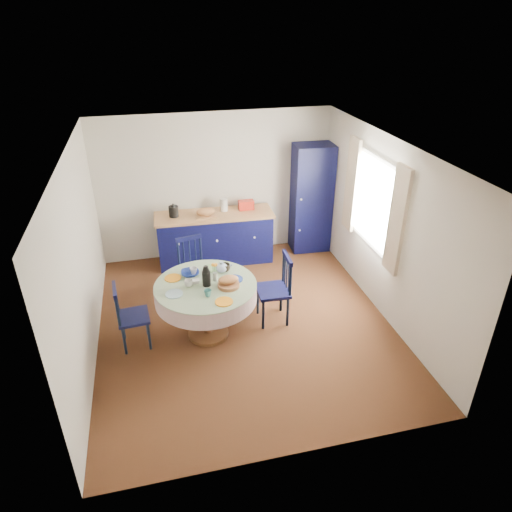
# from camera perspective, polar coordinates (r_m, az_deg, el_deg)

# --- Properties ---
(floor) EXTENTS (4.50, 4.50, 0.00)m
(floor) POSITION_cam_1_polar(r_m,az_deg,el_deg) (6.56, -1.47, -8.28)
(floor) COLOR black
(floor) RESTS_ON ground
(ceiling) EXTENTS (4.50, 4.50, 0.00)m
(ceiling) POSITION_cam_1_polar(r_m,az_deg,el_deg) (5.44, -1.80, 13.29)
(ceiling) COLOR white
(ceiling) RESTS_ON wall_back
(wall_back) EXTENTS (4.00, 0.02, 2.50)m
(wall_back) POSITION_cam_1_polar(r_m,az_deg,el_deg) (7.93, -5.06, 8.70)
(wall_back) COLOR beige
(wall_back) RESTS_ON floor
(wall_left) EXTENTS (0.02, 4.50, 2.50)m
(wall_left) POSITION_cam_1_polar(r_m,az_deg,el_deg) (5.87, -21.07, -0.69)
(wall_left) COLOR beige
(wall_left) RESTS_ON floor
(wall_right) EXTENTS (0.02, 4.50, 2.50)m
(wall_right) POSITION_cam_1_polar(r_m,az_deg,el_deg) (6.56, 15.76, 3.29)
(wall_right) COLOR beige
(wall_right) RESTS_ON floor
(window) EXTENTS (0.10, 1.74, 1.45)m
(window) POSITION_cam_1_polar(r_m,az_deg,el_deg) (6.67, 14.53, 6.47)
(window) COLOR white
(window) RESTS_ON wall_right
(kitchen_counter) EXTENTS (2.01, 0.69, 1.13)m
(kitchen_counter) POSITION_cam_1_polar(r_m,az_deg,el_deg) (7.91, -5.15, 2.40)
(kitchen_counter) COLOR black
(kitchen_counter) RESTS_ON floor
(pantry_cabinet) EXTENTS (0.70, 0.52, 1.93)m
(pantry_cabinet) POSITION_cam_1_polar(r_m,az_deg,el_deg) (8.20, 6.92, 7.14)
(pantry_cabinet) COLOR black
(pantry_cabinet) RESTS_ON floor
(dining_table) EXTENTS (1.33, 1.33, 1.08)m
(dining_table) POSITION_cam_1_polar(r_m,az_deg,el_deg) (5.99, -6.20, -4.55)
(dining_table) COLOR #542B18
(dining_table) RESTS_ON floor
(chair_left) EXTENTS (0.42, 0.44, 0.91)m
(chair_left) POSITION_cam_1_polar(r_m,az_deg,el_deg) (6.11, -15.47, -7.21)
(chair_left) COLOR black
(chair_left) RESTS_ON floor
(chair_far) EXTENTS (0.51, 0.49, 0.97)m
(chair_far) POSITION_cam_1_polar(r_m,az_deg,el_deg) (6.92, -7.79, -1.56)
(chair_far) COLOR black
(chair_far) RESTS_ON floor
(chair_right) EXTENTS (0.45, 0.47, 1.02)m
(chair_right) POSITION_cam_1_polar(r_m,az_deg,el_deg) (6.34, 2.50, -4.09)
(chair_right) COLOR black
(chair_right) RESTS_ON floor
(mug_a) EXTENTS (0.11, 0.11, 0.09)m
(mug_a) POSITION_cam_1_polar(r_m,az_deg,el_deg) (5.89, -8.40, -3.37)
(mug_a) COLOR silver
(mug_a) RESTS_ON dining_table
(mug_b) EXTENTS (0.09, 0.09, 0.09)m
(mug_b) POSITION_cam_1_polar(r_m,az_deg,el_deg) (5.66, -6.04, -4.63)
(mug_b) COLOR #367776
(mug_b) RESTS_ON dining_table
(mug_c) EXTENTS (0.13, 0.13, 0.11)m
(mug_c) POSITION_cam_1_polar(r_m,az_deg,el_deg) (6.16, -3.84, -1.45)
(mug_c) COLOR black
(mug_c) RESTS_ON dining_table
(mug_d) EXTENTS (0.10, 0.10, 0.09)m
(mug_d) POSITION_cam_1_polar(r_m,az_deg,el_deg) (6.14, -7.80, -1.84)
(mug_d) COLOR silver
(mug_d) RESTS_ON dining_table
(cobalt_bowl) EXTENTS (0.24, 0.24, 0.06)m
(cobalt_bowl) POSITION_cam_1_polar(r_m,az_deg,el_deg) (6.13, -8.23, -2.15)
(cobalt_bowl) COLOR navy
(cobalt_bowl) RESTS_ON dining_table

